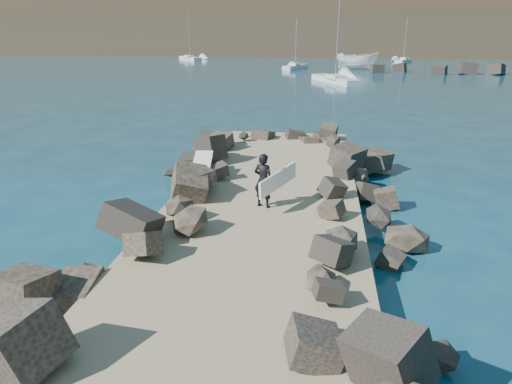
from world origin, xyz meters
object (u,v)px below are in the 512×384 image
surfboard_resting (201,171)px  sailboat_d (403,61)px  boat_imported (357,61)px  surfer_with_board (266,180)px

surfboard_resting → sailboat_d: sailboat_d is taller
surfboard_resting → boat_imported: boat_imported is taller
surfboard_resting → surfer_with_board: 3.19m
surfboard_resting → sailboat_d: bearing=68.1°
surfboard_resting → sailboat_d: (18.73, 75.63, -0.69)m
sailboat_d → surfer_with_board: bearing=-101.8°
boat_imported → sailboat_d: (9.70, 17.78, -0.95)m
sailboat_d → surfboard_resting: bearing=-103.9°
surfboard_resting → boat_imported: size_ratio=0.38×
surfer_with_board → sailboat_d: bearing=78.2°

